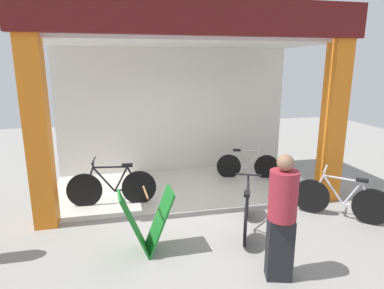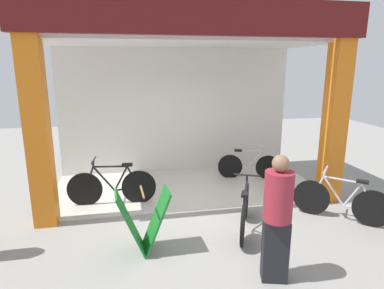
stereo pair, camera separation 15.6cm
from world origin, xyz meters
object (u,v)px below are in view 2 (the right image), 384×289
bicycle_inside_1 (249,166)px  pedestrian_1 (277,217)px  bicycle_inside_0 (112,186)px  bicycle_parked_1 (245,210)px  sandwich_board_sign (143,222)px  bicycle_parked_0 (341,201)px

bicycle_inside_1 → pedestrian_1: bearing=-106.0°
bicycle_inside_0 → bicycle_inside_1: bearing=16.1°
bicycle_parked_1 → sandwich_board_sign: sandwich_board_sign is taller
sandwich_board_sign → bicycle_parked_0: bearing=5.6°
bicycle_parked_1 → pedestrian_1: 1.42m
bicycle_inside_0 → sandwich_board_sign: (0.51, -1.85, 0.10)m
sandwich_board_sign → pedestrian_1: (1.62, -1.00, 0.39)m
bicycle_inside_0 → pedestrian_1: size_ratio=1.03×
bicycle_inside_0 → bicycle_parked_0: size_ratio=1.35×
bicycle_inside_0 → bicycle_parked_1: (2.22, -1.53, -0.02)m
bicycle_inside_0 → pedestrian_1: bearing=-53.1°
bicycle_inside_1 → bicycle_parked_1: 2.65m
bicycle_parked_1 → sandwich_board_sign: 1.74m
pedestrian_1 → bicycle_inside_0: bearing=126.9°
bicycle_parked_1 → sandwich_board_sign: bearing=-169.3°
bicycle_parked_0 → sandwich_board_sign: bearing=-174.4°
pedestrian_1 → bicycle_inside_1: bearing=74.0°
bicycle_parked_0 → pedestrian_1: size_ratio=0.77×
sandwich_board_sign → pedestrian_1: pedestrian_1 is taller
sandwich_board_sign → pedestrian_1: bearing=-31.6°
bicycle_parked_0 → pedestrian_1: 2.38m
bicycle_inside_1 → bicycle_parked_0: size_ratio=1.14×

